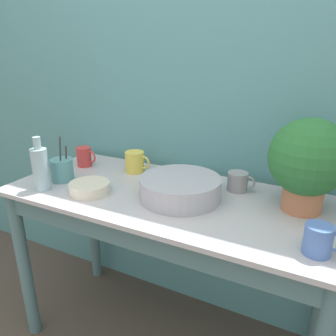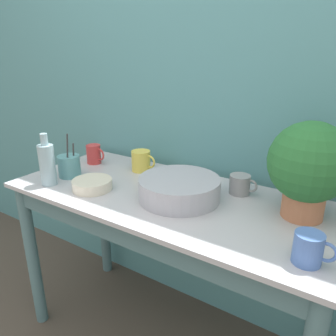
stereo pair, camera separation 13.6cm
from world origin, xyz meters
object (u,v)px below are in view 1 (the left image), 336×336
Objects in this scene: mug_grey at (238,182)px; mug_red at (85,157)px; potted_plant at (308,161)px; bowl_small_cream at (90,188)px; utensil_cup at (62,170)px; bottle_tall at (41,168)px; mug_blue at (319,240)px; mug_yellow at (135,162)px; bowl_wash_large at (180,188)px.

mug_red is at bearing -176.28° from mug_grey.
bowl_small_cream is at bearing -163.79° from potted_plant.
utensil_cup is (-0.21, 0.05, 0.03)m from bowl_small_cream.
mug_grey is at bearing 165.19° from potted_plant.
bottle_tall is (-1.04, -0.31, -0.10)m from potted_plant.
mug_red is (-1.15, 0.30, 0.00)m from mug_blue.
potted_plant is 2.05× the size of bowl_small_cream.
mug_red is at bearing 101.06° from utensil_cup.
bowl_small_cream is (-0.56, -0.31, -0.02)m from mug_grey.
mug_blue is 0.94m from mug_yellow.
mug_yellow is at bearing 56.85° from bottle_tall.
utensil_cup is (-0.24, -0.25, 0.00)m from mug_yellow.
bottle_tall is at bearing -178.80° from mug_blue.
mug_blue reaches higher than mug_grey.
mug_red reaches higher than bowl_wash_large.
mug_grey is 0.70× the size of bowl_small_cream.
mug_yellow is at bearing 158.06° from mug_blue.
mug_yellow reaches higher than bowl_small_cream.
bowl_wash_large reaches higher than bowl_small_cream.
bottle_tall is 0.33m from mug_red.
mug_red is 0.36m from bowl_small_cream.
mug_grey is at bearing 3.72° from mug_red.
bowl_small_cream is at bearing 177.27° from mug_blue.
potted_plant is 0.88m from bowl_small_cream.
bottle_tall is 1.96× the size of mug_grey.
bottle_tall is at bearing -89.92° from utensil_cup.
potted_plant is at bearing 16.55° from bottle_tall.
bowl_wash_large reaches higher than mug_grey.
bottle_tall is at bearing -82.94° from mug_red.
utensil_cup is at bearing 175.00° from mug_blue.
bowl_wash_large is 1.92× the size of bowl_small_cream.
utensil_cup reaches higher than bowl_wash_large.
bottle_tall is 2.09× the size of mug_red.
potted_plant reaches higher than mug_red.
mug_yellow is at bearing -179.39° from mug_grey.
mug_yellow is (-0.33, 0.18, 0.01)m from bowl_wash_large.
mug_red is (-1.08, 0.02, -0.15)m from potted_plant.
bowl_wash_large is 0.58m from utensil_cup.
mug_yellow is at bearing 175.29° from potted_plant.
bowl_small_cream is 0.81× the size of utensil_cup.
bowl_small_cream is at bearing -46.60° from mug_red.
mug_yellow is 0.62× the size of utensil_cup.
bowl_wash_large is at bearing 162.48° from mug_blue.
utensil_cup is at bearing 90.08° from bottle_tall.
mug_grey is (0.19, 0.19, -0.00)m from bowl_wash_large.
bowl_small_cream is at bearing -150.96° from mug_grey.
bowl_small_cream is at bearing -14.75° from utensil_cup.
mug_yellow is at bearing 82.85° from bowl_small_cream.
mug_blue is at bearing -2.73° from bowl_small_cream.
mug_yellow reaches higher than mug_grey.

